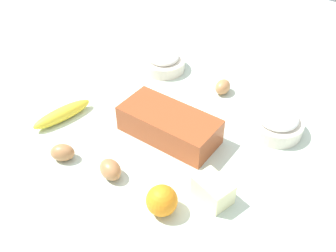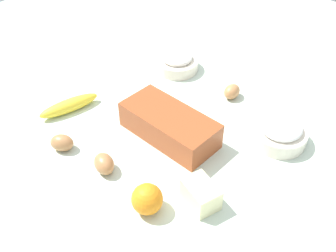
# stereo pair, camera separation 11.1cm
# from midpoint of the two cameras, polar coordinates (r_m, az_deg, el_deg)

# --- Properties ---
(ground_plane) EXTENTS (2.40, 2.40, 0.02)m
(ground_plane) POSITION_cam_midpoint_polar(r_m,az_deg,el_deg) (1.14, 2.78, -2.01)
(ground_plane) COLOR silver
(loaf_pan) EXTENTS (0.28, 0.14, 0.08)m
(loaf_pan) POSITION_cam_midpoint_polar(r_m,az_deg,el_deg) (1.11, 3.15, 0.01)
(loaf_pan) COLOR #9E4723
(loaf_pan) RESTS_ON ground_plane
(flour_bowl) EXTENTS (0.15, 0.15, 0.07)m
(flour_bowl) POSITION_cam_midpoint_polar(r_m,az_deg,el_deg) (1.40, 3.59, 9.08)
(flour_bowl) COLOR silver
(flour_bowl) RESTS_ON ground_plane
(sugar_bowl) EXTENTS (0.15, 0.15, 0.07)m
(sugar_bowl) POSITION_cam_midpoint_polar(r_m,az_deg,el_deg) (1.16, 18.44, -1.00)
(sugar_bowl) COLOR silver
(sugar_bowl) RESTS_ON ground_plane
(banana) EXTENTS (0.08, 0.19, 0.04)m
(banana) POSITION_cam_midpoint_polar(r_m,az_deg,el_deg) (1.24, -11.52, 2.80)
(banana) COLOR yellow
(banana) RESTS_ON ground_plane
(orange_fruit) EXTENTS (0.07, 0.07, 0.07)m
(orange_fruit) POSITION_cam_midpoint_polar(r_m,az_deg,el_deg) (0.93, 0.44, -10.60)
(orange_fruit) COLOR orange
(orange_fruit) RESTS_ON ground_plane
(butter_block) EXTENTS (0.10, 0.08, 0.06)m
(butter_block) POSITION_cam_midpoint_polar(r_m,az_deg,el_deg) (0.96, 8.05, -9.84)
(butter_block) COLOR #F4EDB2
(butter_block) RESTS_ON ground_plane
(egg_near_butter) EXTENTS (0.08, 0.07, 0.05)m
(egg_near_butter) POSITION_cam_midpoint_polar(r_m,az_deg,el_deg) (1.11, -12.23, -2.49)
(egg_near_butter) COLOR #AD7547
(egg_near_butter) RESTS_ON ground_plane
(egg_beside_bowl) EXTENTS (0.08, 0.07, 0.05)m
(egg_beside_bowl) POSITION_cam_midpoint_polar(r_m,az_deg,el_deg) (1.03, -6.12, -5.53)
(egg_beside_bowl) COLOR #AD7547
(egg_beside_bowl) RESTS_ON ground_plane
(egg_loose) EXTENTS (0.05, 0.07, 0.05)m
(egg_loose) POSITION_cam_midpoint_polar(r_m,az_deg,el_deg) (1.29, 11.60, 4.78)
(egg_loose) COLOR #BA7E4C
(egg_loose) RESTS_ON ground_plane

